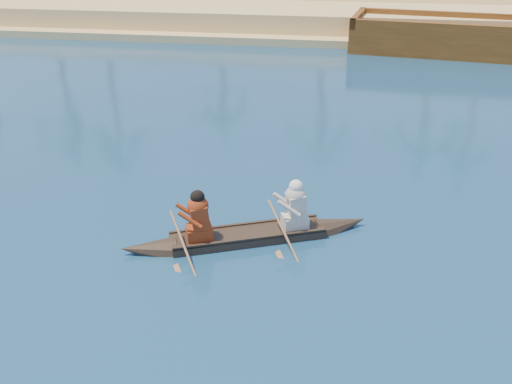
# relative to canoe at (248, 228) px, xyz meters

# --- Properties ---
(canoe) EXTENTS (4.84, 2.51, 1.37)m
(canoe) POSITION_rel_canoe_xyz_m (0.00, 0.00, 0.00)
(canoe) COLOR #33241C
(canoe) RESTS_ON ground
(barge_mid) EXTENTS (11.30, 5.12, 1.82)m
(barge_mid) POSITION_rel_canoe_xyz_m (7.40, 17.83, 0.37)
(barge_mid) COLOR brown
(barge_mid) RESTS_ON ground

